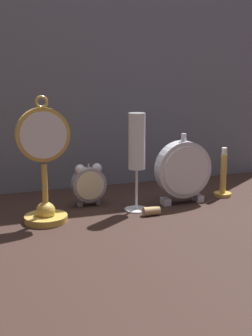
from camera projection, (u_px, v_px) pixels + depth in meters
name	position (u px, v px, depth m)	size (l,w,h in m)	color
ground_plane	(137.00, 216.00, 1.18)	(4.00, 4.00, 0.00)	black
fabric_backdrop_drape	(98.00, 65.00, 1.40)	(1.23, 0.01, 0.74)	slate
pocket_watch_on_stand	(44.00, 172.00, 1.10)	(0.13, 0.10, 0.30)	gold
alarm_clock_twin_bell	(89.00, 183.00, 1.25)	(0.09, 0.03, 0.11)	gray
mantel_clock_silver	(183.00, 170.00, 1.26)	(0.15, 0.04, 0.19)	silver
champagne_flute	(137.00, 149.00, 1.19)	(0.06, 0.06, 0.25)	silver
brass_candlestick	(223.00, 180.00, 1.34)	(0.05, 0.05, 0.14)	gold
wine_cork	(151.00, 211.00, 1.18)	(0.02, 0.02, 0.04)	tan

